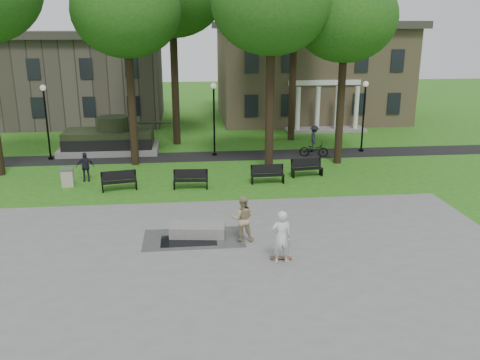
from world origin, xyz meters
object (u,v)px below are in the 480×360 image
object	(u,v)px
skateboarder	(281,237)
trash_bin	(68,177)
concrete_block	(198,230)
cyclist	(314,144)
friend_watching	(243,218)
park_bench_0	(119,180)

from	to	relation	value
skateboarder	trash_bin	world-z (taller)	skateboarder
concrete_block	cyclist	distance (m)	14.69
cyclist	friend_watching	bearing A→B (deg)	167.10
skateboarder	cyclist	size ratio (longest dim) A/B	0.96
concrete_block	park_bench_0	xyz separation A→B (m)	(-3.86, 6.52, 0.28)
concrete_block	park_bench_0	world-z (taller)	park_bench_0
friend_watching	trash_bin	size ratio (longest dim) A/B	1.92
skateboarder	friend_watching	world-z (taller)	skateboarder
cyclist	trash_bin	bearing A→B (deg)	120.85
concrete_block	skateboarder	size ratio (longest dim) A/B	1.11
park_bench_0	skateboarder	bearing A→B (deg)	-64.94
cyclist	trash_bin	world-z (taller)	cyclist
cyclist	park_bench_0	size ratio (longest dim) A/B	1.11
concrete_block	cyclist	world-z (taller)	cyclist
cyclist	concrete_block	bearing A→B (deg)	159.77
skateboarder	friend_watching	xyz separation A→B (m)	(-1.14, 2.13, -0.06)
trash_bin	skateboarder	bearing A→B (deg)	-47.18
skateboarder	park_bench_0	distance (m)	11.54
skateboarder	cyclist	distance (m)	16.00
cyclist	park_bench_0	world-z (taller)	cyclist
skateboarder	friend_watching	bearing A→B (deg)	-62.22
cyclist	park_bench_0	distance (m)	13.14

